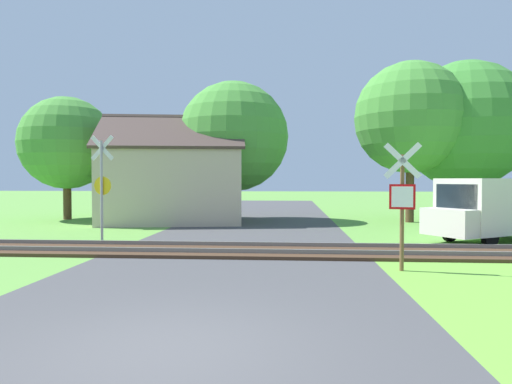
{
  "coord_description": "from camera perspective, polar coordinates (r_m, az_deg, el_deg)",
  "views": [
    {
      "loc": [
        1.59,
        -5.68,
        2.2
      ],
      "look_at": [
        0.5,
        8.97,
        1.8
      ],
      "focal_mm": 32.0,
      "sensor_mm": 36.0,
      "label": 1
    }
  ],
  "objects": [
    {
      "name": "ground_plane",
      "position": [
        6.3,
        -11.27,
        -18.91
      ],
      "size": [
        160.0,
        160.0,
        0.0
      ],
      "primitive_type": "plane",
      "color": "#5B933D"
    },
    {
      "name": "road_asphalt",
      "position": [
        8.15,
        -7.39,
        -14.09
      ],
      "size": [
        7.72,
        80.0,
        0.01
      ],
      "primitive_type": "cube",
      "color": "#424244",
      "rests_on": "ground"
    },
    {
      "name": "rail_track",
      "position": [
        13.91,
        -2.38,
        -7.3
      ],
      "size": [
        60.0,
        2.6,
        0.22
      ],
      "color": "#422D1E",
      "rests_on": "ground"
    },
    {
      "name": "stop_sign_near",
      "position": [
        11.45,
        17.81,
        -0.86
      ],
      "size": [
        0.86,
        0.22,
        3.09
      ],
      "rotation": [
        0.0,
        0.0,
        2.93
      ],
      "color": "brown",
      "rests_on": "ground"
    },
    {
      "name": "crossing_sign_far",
      "position": [
        16.54,
        -18.7,
        1.14
      ],
      "size": [
        0.87,
        0.19,
        3.73
      ],
      "rotation": [
        0.0,
        0.0,
        -0.17
      ],
      "color": "#9E9EA5",
      "rests_on": "ground"
    },
    {
      "name": "house",
      "position": [
        24.11,
        -10.26,
        1.13
      ],
      "size": [
        7.98,
        6.92,
        5.57
      ],
      "rotation": [
        0.0,
        0.0,
        0.15
      ],
      "color": "#C6B293",
      "rests_on": "ground"
    },
    {
      "name": "tree_far",
      "position": [
        26.76,
        24.62,
        7.63
      ],
      "size": [
        6.67,
        6.67,
        8.44
      ],
      "color": "#513823",
      "rests_on": "ground"
    },
    {
      "name": "tree_left",
      "position": [
        27.37,
        -22.58,
        5.65
      ],
      "size": [
        5.08,
        5.08,
        6.76
      ],
      "color": "#513823",
      "rests_on": "ground"
    },
    {
      "name": "tree_right",
      "position": [
        25.0,
        18.74,
        8.78
      ],
      "size": [
        5.71,
        5.71,
        8.24
      ],
      "color": "#513823",
      "rests_on": "ground"
    },
    {
      "name": "tree_center",
      "position": [
        24.68,
        -2.83,
        6.9
      ],
      "size": [
        5.88,
        5.88,
        7.45
      ],
      "color": "#513823",
      "rests_on": "ground"
    },
    {
      "name": "mail_truck",
      "position": [
        18.09,
        27.54,
        -1.67
      ],
      "size": [
        5.14,
        4.15,
        2.24
      ],
      "rotation": [
        0.0,
        0.0,
        2.13
      ],
      "color": "silver",
      "rests_on": "ground"
    }
  ]
}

